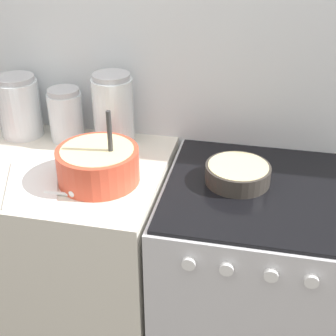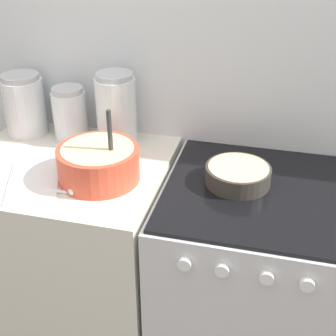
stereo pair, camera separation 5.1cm
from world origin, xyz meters
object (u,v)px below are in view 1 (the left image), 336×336
object	(u,v)px
stove	(245,290)
storage_jar_left	(20,110)
storage_jar_middle	(66,118)
storage_jar_right	(114,115)
mixing_bowl	(98,163)
baking_pan	(238,173)

from	to	relation	value
stove	storage_jar_left	bearing A→B (deg)	167.24
storage_jar_left	storage_jar_middle	bearing A→B (deg)	0.00
storage_jar_right	stove	bearing A→B (deg)	-21.02
stove	storage_jar_left	size ratio (longest dim) A/B	3.78
mixing_bowl	baking_pan	size ratio (longest dim) A/B	1.26
stove	mixing_bowl	world-z (taller)	mixing_bowl
storage_jar_left	storage_jar_right	world-z (taller)	storage_jar_right
storage_jar_right	mixing_bowl	bearing A→B (deg)	-83.36
mixing_bowl	storage_jar_middle	distance (m)	0.36
storage_jar_left	storage_jar_right	xyz separation A→B (m)	(0.39, 0.00, 0.02)
storage_jar_left	storage_jar_right	size ratio (longest dim) A/B	0.87
baking_pan	storage_jar_right	distance (m)	0.53
stove	storage_jar_middle	world-z (taller)	storage_jar_middle
baking_pan	storage_jar_middle	bearing A→B (deg)	164.46
stove	storage_jar_middle	xyz separation A→B (m)	(-0.75, 0.21, 0.55)
mixing_bowl	baking_pan	world-z (taller)	mixing_bowl
baking_pan	storage_jar_right	bearing A→B (deg)	158.78
storage_jar_left	storage_jar_right	bearing A→B (deg)	0.00
stove	storage_jar_middle	distance (m)	0.95
baking_pan	storage_jar_middle	size ratio (longest dim) A/B	1.05
storage_jar_middle	storage_jar_right	size ratio (longest dim) A/B	0.74
stove	storage_jar_right	xyz separation A→B (m)	(-0.55, 0.21, 0.58)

